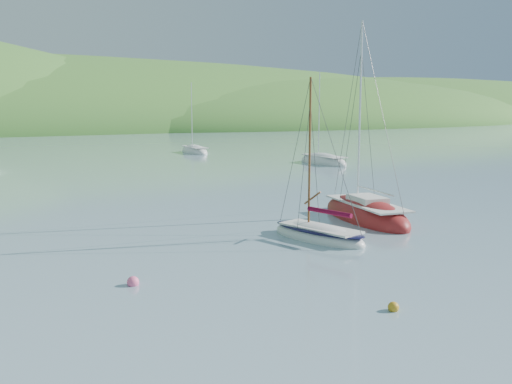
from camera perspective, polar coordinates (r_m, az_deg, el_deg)
name	(u,v)px	position (r m, az deg, el deg)	size (l,w,h in m)	color
ground	(307,287)	(22.30, 5.07, -9.46)	(700.00, 700.00, 0.00)	gray
daysailer_white	(319,235)	(30.01, 6.27, -4.30)	(3.63, 6.19, 8.96)	white
sloop_red	(365,216)	(35.52, 10.89, -2.33)	(4.31, 9.12, 12.97)	maroon
distant_sloop_b	(194,152)	(83.35, -6.17, 4.03)	(2.91, 7.79, 11.02)	white
distant_sloop_d	(323,162)	(68.14, 6.73, 2.98)	(3.11, 8.32, 11.77)	white
mooring_buoys	(277,264)	(24.91, 2.16, -7.19)	(16.31, 12.08, 0.48)	#C68B1B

